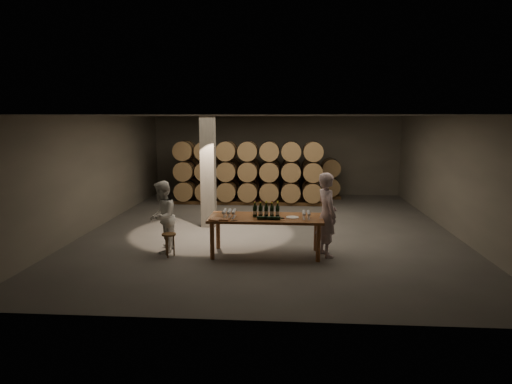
# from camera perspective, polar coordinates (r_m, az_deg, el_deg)

# --- Properties ---
(room) EXTENTS (12.00, 12.00, 12.00)m
(room) POSITION_cam_1_polar(r_m,az_deg,el_deg) (13.21, -5.99, 2.51)
(room) COLOR #565351
(room) RESTS_ON ground
(tasting_table) EXTENTS (2.60, 1.10, 0.90)m
(tasting_table) POSITION_cam_1_polar(r_m,az_deg,el_deg) (10.50, 1.24, -3.67)
(tasting_table) COLOR brown
(tasting_table) RESTS_ON ground
(barrel_stack_back) EXTENTS (6.26, 0.95, 1.57)m
(barrel_stack_back) POSITION_cam_1_polar(r_m,az_deg,el_deg) (18.10, 0.65, 1.93)
(barrel_stack_back) COLOR brown
(barrel_stack_back) RESTS_ON ground
(barrel_stack_front) EXTENTS (5.48, 0.95, 2.31)m
(barrel_stack_front) POSITION_cam_1_polar(r_m,az_deg,el_deg) (16.70, -0.97, 2.59)
(barrel_stack_front) COLOR brown
(barrel_stack_front) RESTS_ON ground
(bottle_cluster) EXTENTS (0.61, 0.24, 0.35)m
(bottle_cluster) POSITION_cam_1_polar(r_m,az_deg,el_deg) (10.47, 1.29, -2.41)
(bottle_cluster) COLOR black
(bottle_cluster) RESTS_ON tasting_table
(lying_bottles) EXTENTS (0.61, 0.08, 0.08)m
(lying_bottles) POSITION_cam_1_polar(r_m,az_deg,el_deg) (10.17, 1.66, -3.27)
(lying_bottles) COLOR black
(lying_bottles) RESTS_ON tasting_table
(glass_cluster_left) EXTENTS (0.30, 0.41, 0.17)m
(glass_cluster_left) POSITION_cam_1_polar(r_m,az_deg,el_deg) (10.45, -3.37, -2.47)
(glass_cluster_left) COLOR silver
(glass_cluster_left) RESTS_ON tasting_table
(glass_cluster_right) EXTENTS (0.19, 0.41, 0.16)m
(glass_cluster_right) POSITION_cam_1_polar(r_m,az_deg,el_deg) (10.36, 6.31, -2.65)
(glass_cluster_right) COLOR silver
(glass_cluster_right) RESTS_ON tasting_table
(plate) EXTENTS (0.29, 0.29, 0.02)m
(plate) POSITION_cam_1_polar(r_m,az_deg,el_deg) (10.41, 4.58, -3.18)
(plate) COLOR white
(plate) RESTS_ON tasting_table
(notebook_near) EXTENTS (0.27, 0.22, 0.03)m
(notebook_near) POSITION_cam_1_polar(r_m,az_deg,el_deg) (10.18, -4.04, -3.41)
(notebook_near) COLOR #935A35
(notebook_near) RESTS_ON tasting_table
(notebook_corner) EXTENTS (0.32, 0.36, 0.03)m
(notebook_corner) POSITION_cam_1_polar(r_m,az_deg,el_deg) (10.22, -5.00, -3.39)
(notebook_corner) COLOR #935A35
(notebook_corner) RESTS_ON tasting_table
(pen) EXTENTS (0.15, 0.05, 0.01)m
(pen) POSITION_cam_1_polar(r_m,az_deg,el_deg) (10.09, -2.77, -3.57)
(pen) COLOR black
(pen) RESTS_ON tasting_table
(stool) EXTENTS (0.32, 0.32, 0.54)m
(stool) POSITION_cam_1_polar(r_m,az_deg,el_deg) (10.63, -10.83, -5.64)
(stool) COLOR brown
(stool) RESTS_ON ground
(person_man) EXTENTS (0.66, 0.81, 1.93)m
(person_man) POSITION_cam_1_polar(r_m,az_deg,el_deg) (10.51, 8.84, -2.81)
(person_man) COLOR beige
(person_man) RESTS_ON ground
(person_woman) EXTENTS (0.67, 0.85, 1.69)m
(person_woman) POSITION_cam_1_polar(r_m,az_deg,el_deg) (10.93, -11.65, -3.06)
(person_woman) COLOR white
(person_woman) RESTS_ON ground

